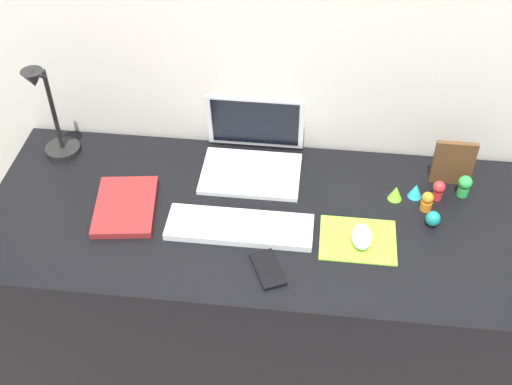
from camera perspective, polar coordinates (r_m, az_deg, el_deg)
name	(u,v)px	position (r m, az deg, el deg)	size (l,w,h in m)	color
ground_plane	(263,362)	(2.48, 0.56, -14.31)	(6.00, 6.00, 0.00)	gray
back_wall	(276,133)	(2.17, 1.74, 5.13)	(2.82, 0.05, 1.52)	silver
desk	(263,297)	(2.18, 0.63, -8.99)	(1.62, 0.66, 0.74)	black
laptop	(253,151)	(2.04, -0.28, 3.61)	(0.30, 0.25, 0.21)	white
keyboard	(240,227)	(1.86, -1.41, -2.99)	(0.41, 0.13, 0.02)	white
mousepad	(358,240)	(1.86, 8.73, -4.04)	(0.21, 0.17, 0.00)	#8CDB33
mouse	(362,237)	(1.84, 9.06, -3.76)	(0.06, 0.10, 0.03)	white
cell_phone	(268,269)	(1.76, 1.03, -6.60)	(0.06, 0.13, 0.01)	black
desk_lamp	(50,115)	(2.10, -17.29, 6.35)	(0.11, 0.16, 0.35)	black
notebook_pad	(125,206)	(1.96, -11.15, -1.17)	(0.17, 0.24, 0.02)	maroon
picture_frame	(453,163)	(2.05, 16.57, 2.45)	(0.12, 0.02, 0.15)	brown
toy_figurine_red	(439,190)	(2.01, 15.39, 0.24)	(0.04, 0.04, 0.06)	red
toy_figurine_orange	(427,201)	(1.97, 14.46, -0.72)	(0.03, 0.03, 0.06)	orange
toy_figurine_teal	(433,219)	(1.93, 14.94, -2.19)	(0.04, 0.04, 0.05)	teal
toy_figurine_cyan	(416,191)	(2.01, 13.54, 0.17)	(0.04, 0.04, 0.05)	#28B7CC
toy_figurine_green	(464,185)	(2.04, 17.46, 0.60)	(0.04, 0.04, 0.07)	green
toy_figurine_lime	(396,193)	(1.99, 11.89, -0.03)	(0.04, 0.04, 0.05)	#8CDB33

